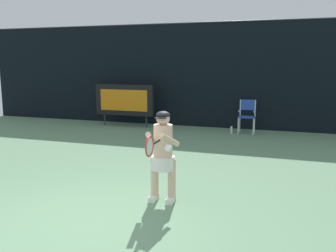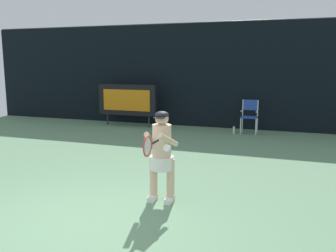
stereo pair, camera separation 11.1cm
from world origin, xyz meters
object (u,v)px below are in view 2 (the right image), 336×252
at_px(umpire_chair, 250,114).
at_px(tennis_player, 162,152).
at_px(tennis_racket, 148,146).
at_px(water_bottle, 234,130).
at_px(scoreboard, 127,100).

relative_size(umpire_chair, tennis_player, 0.72).
distance_m(umpire_chair, tennis_player, 6.51).
xyz_separation_m(umpire_chair, tennis_racket, (-0.64, -7.13, 0.47)).
relative_size(water_bottle, tennis_player, 0.18).
relative_size(umpire_chair, water_bottle, 4.08).
xyz_separation_m(water_bottle, tennis_player, (-0.22, -6.20, 0.71)).
xyz_separation_m(scoreboard, umpire_chair, (4.32, 0.05, -0.33)).
bearing_deg(tennis_racket, umpire_chair, 94.08).
distance_m(umpire_chair, water_bottle, 0.72).
distance_m(water_bottle, tennis_racket, 6.92).
xyz_separation_m(water_bottle, tennis_racket, (-0.19, -6.85, 0.96)).
relative_size(water_bottle, tennis_racket, 0.44).
height_order(umpire_chair, tennis_player, tennis_player).
xyz_separation_m(scoreboard, tennis_racket, (3.68, -7.08, 0.14)).
xyz_separation_m(tennis_player, tennis_racket, (0.03, -0.66, 0.25)).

